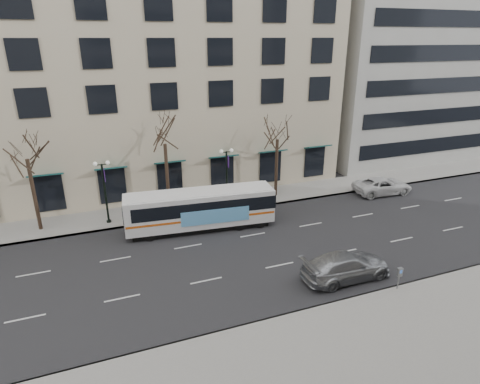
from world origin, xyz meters
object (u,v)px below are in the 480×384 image
tree_far_right (278,129)px  silver_car (346,266)px  lamp_post_right (227,175)px  tree_far_mid (164,132)px  tree_far_left (24,146)px  lamp_post_left (105,189)px  city_bus (201,208)px  white_pickup (382,186)px  pay_station (399,274)px

tree_far_right → silver_car: 15.05m
silver_car → lamp_post_right: bearing=13.2°
tree_far_mid → tree_far_left: bearing=-180.0°
tree_far_right → lamp_post_left: bearing=-177.7°
tree_far_left → tree_far_mid: bearing=0.0°
tree_far_right → silver_car: bearing=-97.5°
silver_car → city_bus: bearing=32.9°
tree_far_left → lamp_post_right: 15.48m
lamp_post_left → lamp_post_right: same height
city_bus → silver_car: 11.80m
tree_far_right → white_pickup: size_ratio=1.45×
pay_station → tree_far_mid: bearing=123.8°
lamp_post_left → silver_car: (13.16, -13.25, -2.11)m
lamp_post_right → city_bus: size_ratio=0.45×
tree_far_left → lamp_post_left: size_ratio=1.60×
tree_far_mid → lamp_post_right: bearing=-6.8°
tree_far_right → lamp_post_left: tree_far_right is taller
tree_far_left → lamp_post_right: tree_far_left is taller
lamp_post_right → silver_car: 13.78m
pay_station → white_pickup: bearing=55.4°
tree_far_right → silver_car: size_ratio=1.41×
lamp_post_right → white_pickup: size_ratio=0.93×
tree_far_left → silver_car: (18.17, -13.85, -5.87)m
lamp_post_left → lamp_post_right: size_ratio=1.00×
tree_far_mid → silver_car: 17.19m
city_bus → white_pickup: city_bus is taller
lamp_post_right → silver_car: lamp_post_right is taller
city_bus → silver_car: city_bus is taller
tree_far_left → lamp_post_right: bearing=-2.3°
white_pickup → pay_station: (-9.63, -13.22, 0.38)m
tree_far_right → city_bus: (-8.26, -3.99, -4.74)m
tree_far_left → pay_station: 26.43m
tree_far_left → white_pickup: tree_far_left is taller
tree_far_left → tree_far_mid: 10.00m
lamp_post_right → pay_station: size_ratio=3.75×
lamp_post_left → pay_station: lamp_post_left is taller
tree_far_left → pay_station: tree_far_left is taller
tree_far_left → tree_far_right: tree_far_left is taller
silver_car → white_pickup: bearing=-47.0°
lamp_post_left → lamp_post_right: (10.00, 0.00, 0.00)m
white_pickup → lamp_post_left: bearing=89.7°
tree_far_mid → white_pickup: (19.85, -2.88, -6.13)m
tree_far_left → tree_far_mid: tree_far_mid is taller
lamp_post_left → white_pickup: lamp_post_left is taller
tree_far_mid → tree_far_right: (10.00, -0.00, -0.48)m
tree_far_left → tree_far_right: 20.00m
tree_far_right → pay_station: bearing=-89.2°
tree_far_mid → pay_station: 19.92m
tree_far_right → lamp_post_left: (-14.99, -0.60, -3.48)m
lamp_post_right → tree_far_mid: bearing=173.2°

